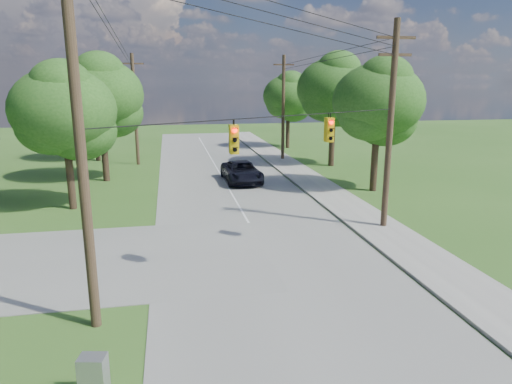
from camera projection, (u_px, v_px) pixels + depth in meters
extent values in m
plane|color=#315B1E|center=(241.00, 318.00, 14.94)|extent=(140.00, 140.00, 0.00)
cube|color=gray|center=(268.00, 257.00, 20.08)|extent=(10.00, 100.00, 0.03)
cube|color=#ABA8A0|center=(408.00, 246.00, 21.29)|extent=(2.60, 100.00, 0.12)
cylinder|color=#4C3827|center=(79.00, 136.00, 13.07)|extent=(0.32, 0.32, 12.00)
cylinder|color=#4C3827|center=(390.00, 128.00, 22.96)|extent=(0.32, 0.32, 10.50)
cube|color=#4C3827|center=(396.00, 37.00, 21.94)|extent=(2.00, 0.12, 0.14)
cube|color=#4C3827|center=(395.00, 55.00, 22.13)|extent=(1.70, 0.12, 0.14)
cylinder|color=#4C3827|center=(283.00, 109.00, 44.03)|extent=(0.32, 0.32, 10.00)
cube|color=#4C3827|center=(284.00, 65.00, 43.06)|extent=(2.00, 0.12, 0.14)
cylinder|color=#4C3827|center=(135.00, 110.00, 41.49)|extent=(0.32, 0.32, 10.00)
cube|color=#4C3827|center=(132.00, 64.00, 40.52)|extent=(2.00, 0.12, 0.14)
cylinder|color=black|center=(279.00, 4.00, 16.91)|extent=(13.52, 7.63, 1.53)
cylinder|color=black|center=(279.00, 15.00, 17.00)|extent=(13.52, 7.63, 1.53)
cylinder|color=black|center=(278.00, 26.00, 17.09)|extent=(13.52, 7.63, 1.53)
cylinder|color=black|center=(322.00, 55.00, 32.50)|extent=(0.03, 22.00, 0.53)
cylinder|color=black|center=(116.00, 36.00, 26.20)|extent=(0.43, 29.60, 2.03)
cylinder|color=black|center=(322.00, 61.00, 32.59)|extent=(0.03, 22.00, 0.53)
cylinder|color=black|center=(117.00, 43.00, 26.29)|extent=(0.43, 29.60, 2.03)
cylinder|color=black|center=(277.00, 116.00, 17.88)|extent=(13.52, 7.63, 0.04)
cube|color=yellow|center=(234.00, 140.00, 16.58)|extent=(0.32, 0.22, 1.05)
sphere|color=#FF0C05|center=(235.00, 130.00, 16.36)|extent=(0.17, 0.17, 0.17)
cube|color=yellow|center=(233.00, 139.00, 16.81)|extent=(0.32, 0.22, 1.05)
sphere|color=#FF0C05|center=(233.00, 129.00, 16.86)|extent=(0.17, 0.17, 0.17)
cube|color=yellow|center=(330.00, 130.00, 19.88)|extent=(0.32, 0.22, 1.05)
sphere|color=#FF0C05|center=(331.00, 122.00, 19.67)|extent=(0.17, 0.17, 0.17)
cube|color=yellow|center=(328.00, 129.00, 20.11)|extent=(0.32, 0.22, 1.05)
sphere|color=#FF0C05|center=(327.00, 121.00, 20.16)|extent=(0.17, 0.17, 0.17)
cylinder|color=#442E22|center=(71.00, 183.00, 27.43)|extent=(0.45, 0.45, 3.15)
ellipsoid|color=#1F4C17|center=(64.00, 110.00, 26.40)|extent=(6.00, 6.00, 4.92)
cylinder|color=#442E22|center=(105.00, 159.00, 35.21)|extent=(0.50, 0.50, 3.50)
ellipsoid|color=#1F4C17|center=(100.00, 94.00, 34.07)|extent=(6.40, 6.40, 5.25)
cylinder|color=#442E22|center=(97.00, 144.00, 44.41)|extent=(0.48, 0.47, 3.32)
ellipsoid|color=#1F4C17|center=(93.00, 95.00, 43.32)|extent=(6.00, 6.00, 4.92)
cylinder|color=#442E22|center=(374.00, 168.00, 32.01)|extent=(0.48, 0.48, 3.32)
ellipsoid|color=#1F4C17|center=(378.00, 101.00, 30.93)|extent=(6.20, 6.20, 5.08)
cylinder|color=#442E22|center=(332.00, 146.00, 41.61)|extent=(0.52, 0.52, 3.67)
ellipsoid|color=#1F4C17|center=(334.00, 89.00, 40.41)|extent=(6.60, 6.60, 5.41)
cylinder|color=#442E22|center=(288.00, 134.00, 52.94)|extent=(0.45, 0.45, 3.15)
ellipsoid|color=#1F4C17|center=(288.00, 96.00, 51.92)|extent=(5.80, 5.80, 4.76)
imported|color=black|center=(242.00, 172.00, 34.90)|extent=(2.78, 5.73, 1.57)
cube|color=#999C9F|center=(94.00, 378.00, 10.99)|extent=(0.72, 0.58, 1.15)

